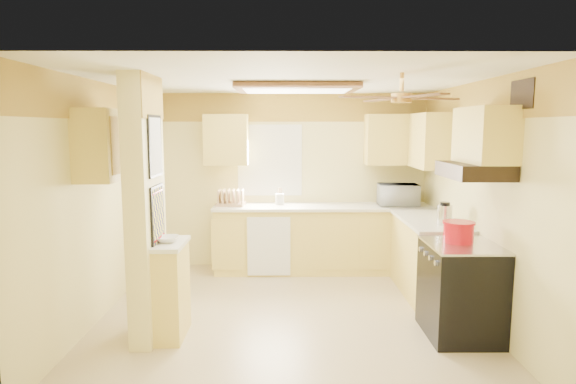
{
  "coord_description": "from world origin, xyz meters",
  "views": [
    {
      "loc": [
        -0.04,
        -5.03,
        2.02
      ],
      "look_at": [
        0.0,
        0.35,
        1.3
      ],
      "focal_mm": 30.0,
      "sensor_mm": 36.0,
      "label": 1
    }
  ],
  "objects_px": {
    "microwave": "(398,195)",
    "bowl": "(167,239)",
    "kettle": "(445,214)",
    "dutch_oven": "(458,232)",
    "stove": "(461,290)"
  },
  "relations": [
    {
      "from": "microwave",
      "to": "bowl",
      "type": "distance_m",
      "value": 3.44
    },
    {
      "from": "kettle",
      "to": "dutch_oven",
      "type": "bearing_deg",
      "value": -98.25
    },
    {
      "from": "microwave",
      "to": "dutch_oven",
      "type": "relative_size",
      "value": 1.76
    },
    {
      "from": "microwave",
      "to": "kettle",
      "type": "distance_m",
      "value": 1.34
    },
    {
      "from": "bowl",
      "to": "kettle",
      "type": "bearing_deg",
      "value": 15.46
    },
    {
      "from": "stove",
      "to": "microwave",
      "type": "distance_m",
      "value": 2.23
    },
    {
      "from": "dutch_oven",
      "to": "kettle",
      "type": "xyz_separation_m",
      "value": [
        0.11,
        0.73,
        0.04
      ]
    },
    {
      "from": "dutch_oven",
      "to": "stove",
      "type": "bearing_deg",
      "value": -75.12
    },
    {
      "from": "bowl",
      "to": "dutch_oven",
      "type": "distance_m",
      "value": 2.8
    },
    {
      "from": "microwave",
      "to": "kettle",
      "type": "relative_size",
      "value": 2.14
    },
    {
      "from": "dutch_oven",
      "to": "kettle",
      "type": "relative_size",
      "value": 1.21
    },
    {
      "from": "microwave",
      "to": "dutch_oven",
      "type": "bearing_deg",
      "value": 94.6
    },
    {
      "from": "dutch_oven",
      "to": "kettle",
      "type": "height_order",
      "value": "kettle"
    },
    {
      "from": "stove",
      "to": "dutch_oven",
      "type": "relative_size",
      "value": 2.99
    },
    {
      "from": "stove",
      "to": "microwave",
      "type": "height_order",
      "value": "microwave"
    }
  ]
}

